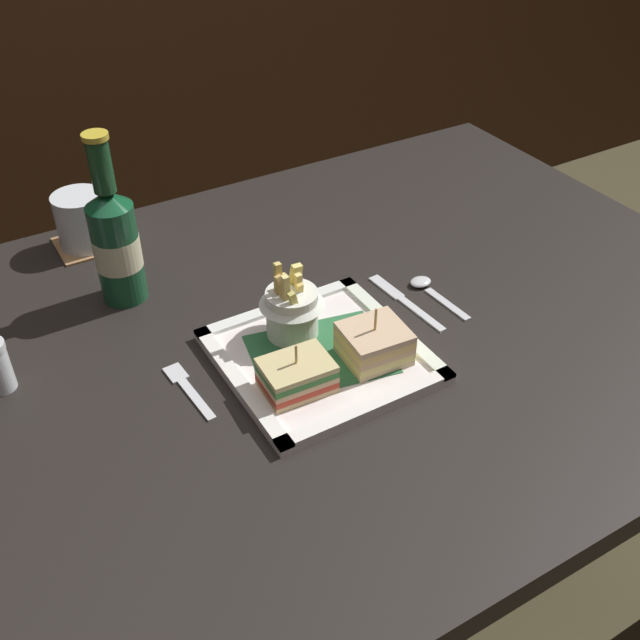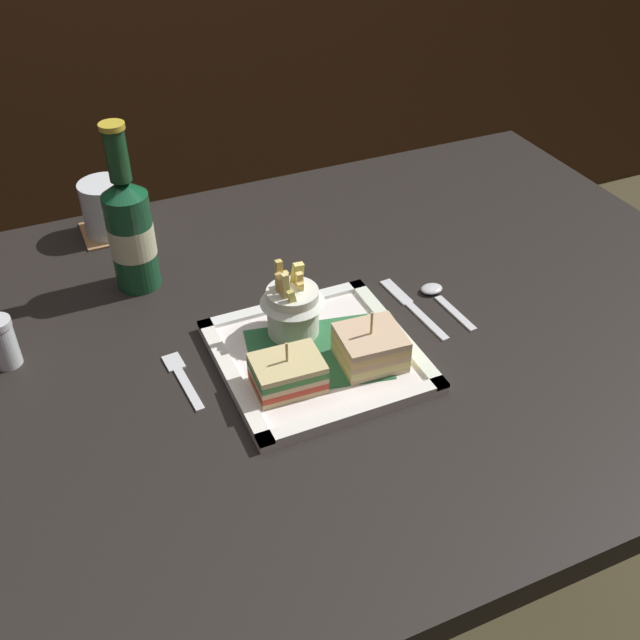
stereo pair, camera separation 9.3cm
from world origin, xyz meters
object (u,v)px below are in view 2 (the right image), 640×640
at_px(square_plate, 317,356).
at_px(pepper_shaker, 3,345).
at_px(fries_cup, 293,303).
at_px(fork, 182,377).
at_px(knife, 411,306).
at_px(sandwich_half_left, 288,373).
at_px(beer_bottle, 130,230).
at_px(water_glass, 108,210).
at_px(spoon, 438,295).
at_px(sandwich_half_right, 370,347).
at_px(dining_table, 323,381).

distance_m(square_plate, pepper_shaker, 0.43).
xyz_separation_m(fries_cup, fork, (-0.17, -0.02, -0.06)).
bearing_deg(knife, sandwich_half_left, -157.83).
bearing_deg(fries_cup, fork, -173.46).
bearing_deg(fries_cup, beer_bottle, 127.32).
relative_size(water_glass, knife, 0.54).
bearing_deg(pepper_shaker, spoon, -9.64).
xyz_separation_m(sandwich_half_right, fries_cup, (-0.07, 0.10, 0.03)).
height_order(square_plate, fries_cup, fries_cup).
bearing_deg(water_glass, square_plate, -67.50).
distance_m(sandwich_half_left, pepper_shaker, 0.39).
bearing_deg(fries_cup, square_plate, -79.44).
distance_m(beer_bottle, spoon, 0.48).
xyz_separation_m(square_plate, knife, (0.18, 0.06, -0.00)).
bearing_deg(beer_bottle, fork, -89.79).
bearing_deg(fork, water_glass, 91.29).
distance_m(dining_table, sandwich_half_right, 0.18).
bearing_deg(square_plate, spoon, 14.60).
height_order(sandwich_half_right, spoon, sandwich_half_right).
relative_size(knife, pepper_shaker, 2.27).
height_order(dining_table, pepper_shaker, pepper_shaker).
height_order(sandwich_half_left, spoon, sandwich_half_left).
bearing_deg(spoon, sandwich_half_right, -148.92).
relative_size(knife, spoon, 1.35).
bearing_deg(pepper_shaker, dining_table, -12.87).
xyz_separation_m(spoon, pepper_shaker, (-0.62, 0.11, 0.03)).
relative_size(fries_cup, beer_bottle, 0.45).
bearing_deg(fries_cup, water_glass, 114.11).
distance_m(sandwich_half_right, beer_bottle, 0.41).
distance_m(fries_cup, beer_bottle, 0.29).
bearing_deg(sandwich_half_right, water_glass, 116.49).
distance_m(square_plate, fork, 0.19).
xyz_separation_m(dining_table, fork, (-0.22, -0.03, 0.11)).
xyz_separation_m(fries_cup, pepper_shaker, (-0.38, 0.11, -0.03)).
xyz_separation_m(square_plate, fork, (-0.18, 0.04, -0.00)).
distance_m(square_plate, sandwich_half_left, 0.08).
bearing_deg(dining_table, knife, -4.67).
xyz_separation_m(square_plate, sandwich_half_right, (0.06, -0.04, 0.03)).
relative_size(sandwich_half_left, fries_cup, 0.78).
xyz_separation_m(dining_table, fries_cup, (-0.05, -0.01, 0.17)).
height_order(fries_cup, pepper_shaker, fries_cup).
relative_size(beer_bottle, fork, 2.14).
relative_size(square_plate, spoon, 2.12).
bearing_deg(beer_bottle, fries_cup, -52.68).
height_order(dining_table, fork, fork).
height_order(dining_table, knife, knife).
bearing_deg(water_glass, dining_table, -59.70).
xyz_separation_m(sandwich_half_left, sandwich_half_right, (0.12, 0.00, 0.00)).
bearing_deg(knife, dining_table, 175.33).
relative_size(sandwich_half_left, beer_bottle, 0.35).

